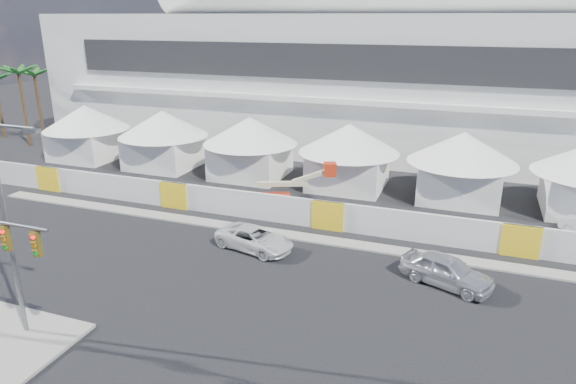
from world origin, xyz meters
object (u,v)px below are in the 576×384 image
(boom_lift, at_px, (275,198))
(pickup_curb, at_px, (255,239))
(sedan_silver, at_px, (447,270))
(streetlight_median, at_px, (9,217))

(boom_lift, bearing_deg, pickup_curb, -101.37)
(sedan_silver, height_order, boom_lift, boom_lift)
(streetlight_median, bearing_deg, pickup_curb, 63.23)
(streetlight_median, bearing_deg, boom_lift, 75.97)
(sedan_silver, distance_m, boom_lift, 14.77)
(sedan_silver, bearing_deg, streetlight_median, 144.39)
(sedan_silver, relative_size, streetlight_median, 0.51)
(pickup_curb, bearing_deg, boom_lift, 24.52)
(pickup_curb, distance_m, streetlight_median, 14.19)
(pickup_curb, height_order, streetlight_median, streetlight_median)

